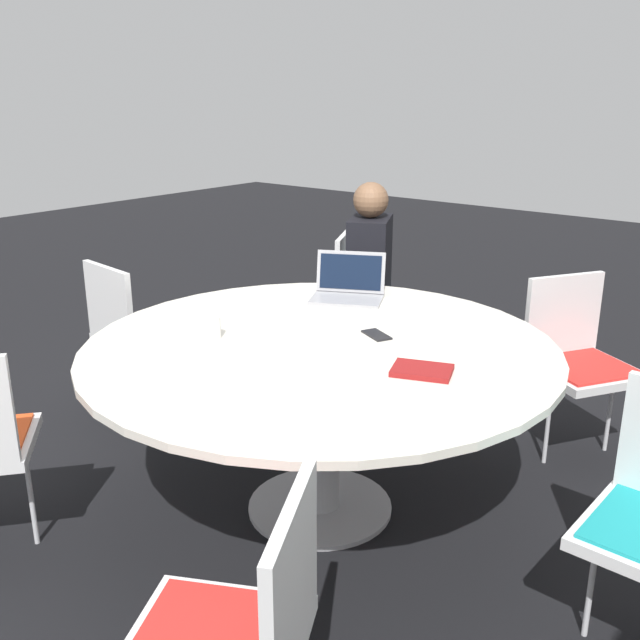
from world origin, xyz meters
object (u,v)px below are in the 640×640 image
chair_0 (363,290)px  laptop (348,288)px  person_0 (372,270)px  coffee_cup (211,327)px  cell_phone (377,335)px  chair_5 (577,352)px  chair_1 (133,327)px  chair_3 (239,631)px  spiral_notebook (422,370)px

chair_0 → laptop: bearing=4.0°
person_0 → coffee_cup: bearing=-18.1°
cell_phone → chair_5: bearing=151.6°
chair_0 → chair_1: size_ratio=1.00×
laptop → chair_1: bearing=179.5°
person_0 → laptop: person_0 is taller
chair_3 → laptop: bearing=1.7°
chair_0 → cell_phone: bearing=10.5°
chair_0 → chair_5: bearing=53.1°
spiral_notebook → coffee_cup: (0.21, -0.86, 0.04)m
spiral_notebook → cell_phone: size_ratio=1.59×
chair_5 → spiral_notebook: bearing=23.7°
chair_0 → laptop: 1.01m
spiral_notebook → person_0: bearing=-139.1°
spiral_notebook → coffee_cup: coffee_cup is taller
coffee_cup → cell_phone: 0.67m
chair_5 → person_0: bearing=-62.2°
laptop → chair_5: bearing=5.0°
chair_5 → spiral_notebook: chair_5 is taller
chair_1 → chair_5: same height
chair_5 → cell_phone: bearing=2.9°
chair_5 → person_0: person_0 is taller
chair_0 → chair_3: same height
chair_3 → laptop: (-1.74, -0.98, 0.28)m
coffee_cup → chair_3: bearing=49.0°
chair_3 → chair_5: 2.31m
chair_1 → chair_3: 2.35m
chair_3 → cell_phone: (-1.37, -0.56, 0.23)m
chair_0 → chair_1: 1.44m
chair_1 → chair_5: bearing=35.5°
chair_0 → coffee_cup: bearing=-12.9°
laptop → coffee_cup: bearing=-123.0°
person_0 → coffee_cup: size_ratio=13.29×
person_0 → coffee_cup: 1.49m
chair_1 → person_0: 1.38m
chair_0 → cell_phone: size_ratio=5.54×
chair_5 → person_0: size_ratio=0.71×
chair_0 → chair_3: (2.56, 1.47, 0.00)m
chair_5 → coffee_cup: 1.74m
chair_3 → spiral_notebook: 1.18m
laptop → spiral_notebook: 0.98m
chair_5 → person_0: 1.26m
chair_3 → laptop: size_ratio=2.11×
laptop → coffee_cup: size_ratio=4.48×
coffee_cup → chair_0: bearing=-166.1°
chair_3 → coffee_cup: size_ratio=9.47×
coffee_cup → chair_1: bearing=-108.0°
chair_3 → coffee_cup: bearing=21.4°
chair_0 → laptop: laptop is taller
chair_0 → cell_phone: chair_0 is taller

